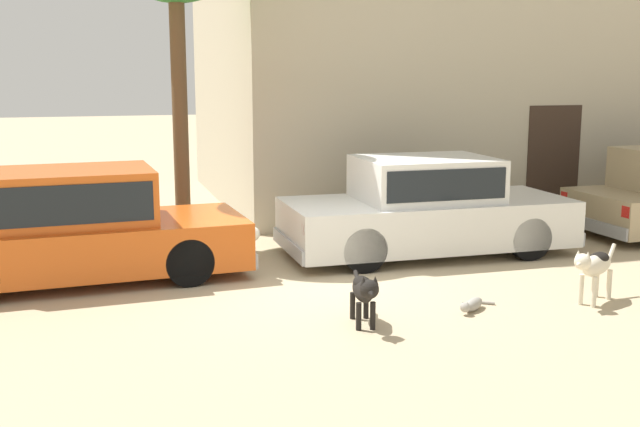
# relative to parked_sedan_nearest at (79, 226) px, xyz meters

# --- Properties ---
(ground_plane) EXTENTS (80.00, 80.00, 0.00)m
(ground_plane) POSITION_rel_parked_sedan_nearest_xyz_m (2.87, -1.15, -0.72)
(ground_plane) COLOR tan
(parked_sedan_nearest) EXTENTS (4.49, 1.98, 1.48)m
(parked_sedan_nearest) POSITION_rel_parked_sedan_nearest_xyz_m (0.00, 0.00, 0.00)
(parked_sedan_nearest) COLOR #D15619
(parked_sedan_nearest) RESTS_ON ground_plane
(parked_sedan_second) EXTENTS (4.43, 1.82, 1.46)m
(parked_sedan_second) POSITION_rel_parked_sedan_nearest_xyz_m (4.99, 0.06, -0.00)
(parked_sedan_second) COLOR silver
(parked_sedan_second) RESTS_ON ground_plane
(stray_dog_spotted) EXTENTS (0.31, 1.01, 0.64)m
(stray_dog_spotted) POSITION_rel_parked_sedan_nearest_xyz_m (2.93, -2.87, -0.32)
(stray_dog_spotted) COLOR black
(stray_dog_spotted) RESTS_ON ground_plane
(stray_dog_tan) EXTENTS (0.95, 0.60, 0.70)m
(stray_dog_tan) POSITION_rel_parked_sedan_nearest_xyz_m (5.84, -2.85, -0.26)
(stray_dog_tan) COLOR beige
(stray_dog_tan) RESTS_ON ground_plane
(stray_cat) EXTENTS (0.59, 0.45, 0.16)m
(stray_cat) POSITION_rel_parked_sedan_nearest_xyz_m (4.32, -2.72, -0.65)
(stray_cat) COLOR gray
(stray_cat) RESTS_ON ground_plane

